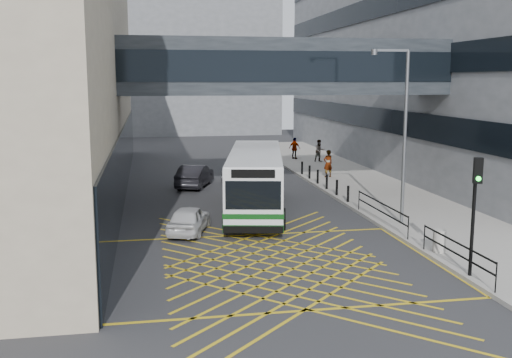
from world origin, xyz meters
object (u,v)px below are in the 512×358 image
bus (255,180)px  car_dark (195,176)px  street_lamp (401,126)px  litter_bin (440,241)px  pedestrian_c (295,148)px  car_white (189,219)px  pedestrian_a (328,164)px  car_silver (239,174)px  pedestrian_b (319,151)px  traffic_light (475,200)px

bus → car_dark: size_ratio=2.51×
street_lamp → litter_bin: street_lamp is taller
pedestrian_c → car_white: bearing=109.0°
litter_bin → street_lamp: bearing=86.1°
car_dark → bus: bearing=126.1°
street_lamp → pedestrian_c: street_lamp is taller
bus → street_lamp: size_ratio=1.46×
pedestrian_a → pedestrian_c: 9.76m
car_silver → street_lamp: size_ratio=0.60×
car_silver → bus: bearing=88.5°
litter_bin → pedestrian_b: pedestrian_b is taller
car_silver → street_lamp: 13.99m
car_silver → pedestrian_c: bearing=-119.3°
car_silver → pedestrian_b: (8.09, 9.15, 0.31)m
car_white → pedestrian_a: (10.47, 13.00, 0.46)m
pedestrian_a → pedestrian_c: pedestrian_a is taller
pedestrian_b → pedestrian_a: bearing=-112.1°
bus → pedestrian_b: bus is taller
bus → pedestrian_c: bearing=81.5°
litter_bin → bus: bearing=122.1°
traffic_light → pedestrian_b: (3.08, 28.98, -1.78)m
bus → pedestrian_a: bus is taller
pedestrian_a → pedestrian_c: (0.06, 9.76, -0.04)m
car_white → car_silver: size_ratio=0.83×
bus → pedestrian_c: 20.26m
car_silver → pedestrian_b: 12.22m
pedestrian_a → pedestrian_b: (1.64, 7.68, -0.03)m
litter_bin → pedestrian_c: pedestrian_c is taller
car_silver → street_lamp: (5.69, -12.15, 3.96)m
car_white → pedestrian_b: (12.11, 20.68, 0.43)m
bus → traffic_light: 13.17m
traffic_light → litter_bin: (0.35, 2.96, -2.24)m
bus → pedestrian_b: bearing=74.9°
car_silver → pedestrian_c: pedestrian_c is taller
street_lamp → car_silver: bearing=116.5°
car_dark → pedestrian_b: 14.18m
street_lamp → pedestrian_a: street_lamp is taller
bus → pedestrian_a: 11.52m
bus → car_silver: size_ratio=2.42×
pedestrian_c → bus: bearing=114.1°
bus → pedestrian_a: (6.77, 9.30, -0.61)m
car_silver → car_white: bearing=71.6°
car_silver → litter_bin: 17.70m
litter_bin → pedestrian_a: pedestrian_a is taller
pedestrian_c → litter_bin: bearing=131.5°
car_dark → traffic_light: 21.54m
car_dark → pedestrian_c: 14.53m
car_dark → litter_bin: 18.87m
car_white → car_dark: (1.18, 11.65, 0.09)m
car_white → bus: bearing=-118.5°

